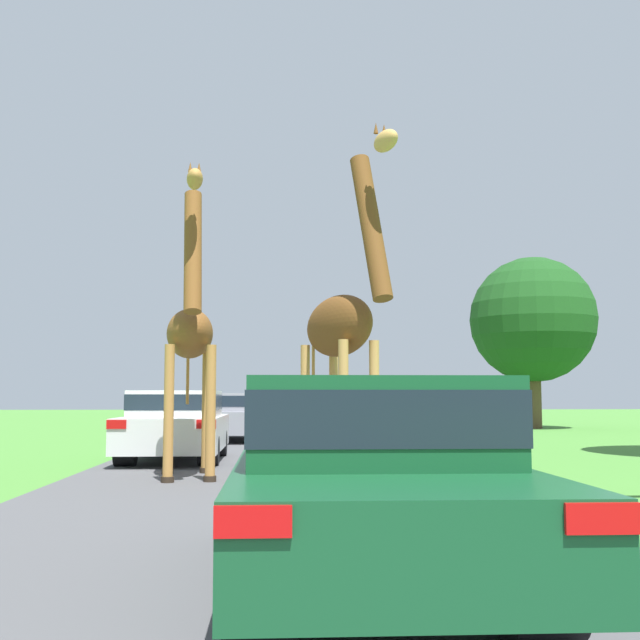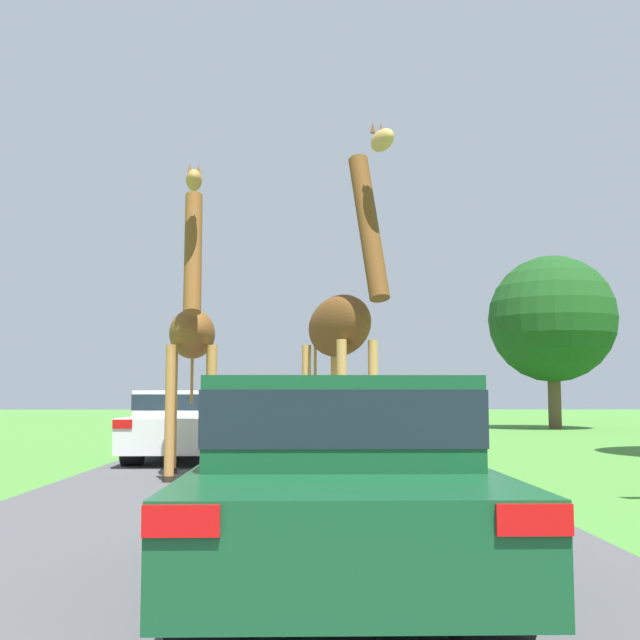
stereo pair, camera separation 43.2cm
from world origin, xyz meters
The scene contains 8 objects.
road centered at (0.00, 30.00, 0.00)m, with size 6.60×120.00×0.00m.
giraffe_near_road centered at (1.13, 12.37, 2.47)m, with size 1.41×2.86×5.22m.
giraffe_companion centered at (-1.31, 13.32, 2.34)m, with size 1.03×2.86×4.88m.
car_lead_maroon centered at (0.76, 5.75, 0.78)m, with size 1.87×4.32×1.45m.
car_queue_right centered at (-1.14, 24.52, 0.75)m, with size 1.76×4.72×1.42m.
car_queue_left centered at (-1.96, 16.94, 0.75)m, with size 1.97×4.20×1.44m.
car_far_ahead centered at (2.21, 29.49, 0.71)m, with size 1.94×4.02×1.32m.
tree_left_edge centered at (10.78, 32.58, 4.47)m, with size 5.19×5.19×7.09m.
Camera 1 is at (0.08, 0.10, 1.33)m, focal length 45.00 mm.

